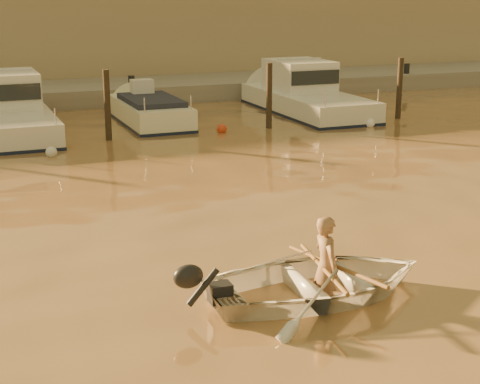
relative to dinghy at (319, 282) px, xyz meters
name	(u,v)px	position (x,y,z in m)	size (l,w,h in m)	color
ground_plane	(372,355)	(-0.22, -1.77, -0.22)	(160.00, 160.00, 0.00)	brown
dinghy	(319,282)	(0.00, 0.00, 0.00)	(2.33, 3.26, 0.68)	silver
person	(326,266)	(0.10, 0.00, 0.22)	(0.54, 0.35, 1.47)	#8F6747
outboard_motor	(219,293)	(-1.50, 0.02, 0.06)	(0.90, 0.40, 0.70)	black
oar_port	(335,266)	(0.25, 0.00, 0.20)	(0.06, 0.06, 2.10)	brown
oar_starboard	(323,268)	(0.05, 0.00, 0.20)	(0.06, 0.06, 2.10)	brown
moored_boat_2	(12,112)	(-2.85, 14.23, 0.41)	(2.12, 7.15, 1.75)	silver
moored_boat_3	(150,116)	(1.37, 14.23, 0.01)	(1.76, 5.21, 0.95)	#EFEAC8
moored_boat_4	(307,95)	(7.00, 14.23, 0.41)	(2.33, 7.16, 1.75)	silver
piling_2	(108,109)	(-0.42, 12.03, 0.68)	(0.18, 0.18, 2.20)	#2D2319
piling_3	(269,99)	(4.58, 12.03, 0.68)	(0.18, 0.18, 2.20)	#2D2319
piling_4	(399,91)	(9.28, 12.03, 0.68)	(0.18, 0.18, 2.20)	#2D2319
fender_c	(51,152)	(-2.24, 10.53, -0.12)	(0.30, 0.30, 0.30)	silver
fender_d	(222,129)	(2.98, 11.94, -0.12)	(0.30, 0.30, 0.30)	red
fender_e	(370,123)	(7.61, 11.06, -0.12)	(0.30, 0.30, 0.30)	white
quay	(71,98)	(-0.22, 19.73, -0.07)	(52.00, 4.00, 1.00)	gray
waterfront_building	(47,30)	(-0.22, 25.23, 2.18)	(46.00, 7.00, 4.80)	#9E8466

